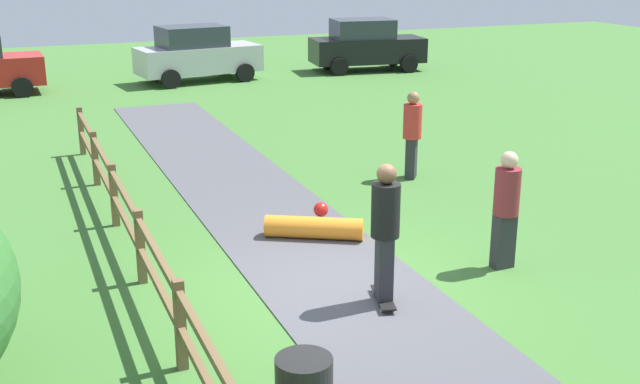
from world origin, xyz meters
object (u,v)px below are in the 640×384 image
(skater_riding, at_px, (385,226))
(bystander_maroon, at_px, (506,204))
(bystander_red, at_px, (412,131))
(parked_car_silver, at_px, (197,54))
(skater_fallen, at_px, (315,226))
(parked_car_black, at_px, (366,45))

(skater_riding, xyz_separation_m, bystander_maroon, (2.21, 0.46, -0.12))
(skater_riding, height_order, bystander_red, skater_riding)
(bystander_red, xyz_separation_m, parked_car_silver, (-1.24, 13.26, -0.04))
(skater_riding, relative_size, skater_fallen, 1.22)
(skater_riding, relative_size, bystander_red, 1.08)
(parked_car_silver, bearing_deg, skater_fallen, -96.83)
(skater_riding, distance_m, bystander_maroon, 2.26)
(skater_riding, xyz_separation_m, parked_car_black, (8.43, 18.40, -0.15))
(skater_riding, xyz_separation_m, parked_car_silver, (1.95, 18.39, -0.15))
(skater_riding, height_order, parked_car_silver, skater_riding)
(skater_fallen, xyz_separation_m, parked_car_silver, (1.88, 15.73, 0.76))
(skater_fallen, distance_m, parked_car_silver, 15.86)
(skater_fallen, bearing_deg, bystander_red, 38.30)
(bystander_red, relative_size, parked_car_black, 0.41)
(bystander_maroon, relative_size, parked_car_black, 0.41)
(parked_car_silver, xyz_separation_m, parked_car_black, (6.49, 0.01, 0.00))
(skater_riding, height_order, skater_fallen, skater_riding)
(skater_riding, xyz_separation_m, skater_fallen, (0.06, 2.66, -0.91))
(skater_fallen, xyz_separation_m, bystander_maroon, (2.15, -2.21, 0.79))
(bystander_maroon, height_order, parked_car_silver, parked_car_silver)
(parked_car_silver, bearing_deg, bystander_red, -84.64)
(bystander_maroon, height_order, bystander_red, bystander_red)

